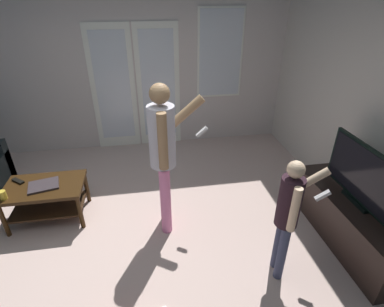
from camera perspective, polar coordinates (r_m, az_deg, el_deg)
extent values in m
cube|color=beige|center=(3.29, -12.50, -17.92)|extent=(5.38, 5.04, 0.02)
cube|color=beige|center=(4.87, -13.54, 16.51)|extent=(5.38, 0.06, 2.74)
cube|color=white|center=(4.94, -14.99, 11.73)|extent=(0.69, 0.02, 2.01)
cube|color=silver|center=(4.91, -15.07, 12.24)|extent=(0.53, 0.01, 1.71)
cube|color=white|center=(4.92, -6.53, 12.46)|extent=(0.69, 0.02, 2.01)
cube|color=silver|center=(4.89, -6.55, 12.97)|extent=(0.53, 0.01, 1.71)
cube|color=white|center=(4.96, 5.49, 18.69)|extent=(0.74, 0.02, 1.38)
cube|color=silver|center=(4.94, 5.54, 18.66)|extent=(0.68, 0.01, 1.32)
cube|color=#311E0B|center=(3.71, -26.90, -5.81)|extent=(0.86, 0.56, 0.04)
cube|color=black|center=(3.86, -25.99, -9.19)|extent=(0.78, 0.48, 0.02)
cylinder|color=#311E0B|center=(3.80, -32.77, -10.96)|extent=(0.05, 0.05, 0.41)
cylinder|color=#311E0B|center=(3.54, -20.90, -10.72)|extent=(0.05, 0.05, 0.41)
cylinder|color=#311E0B|center=(4.16, -30.56, -6.77)|extent=(0.05, 0.05, 0.41)
cylinder|color=#311E0B|center=(3.93, -19.81, -6.23)|extent=(0.05, 0.05, 0.41)
cube|color=black|center=(3.56, 28.24, -11.49)|extent=(0.47, 1.52, 0.49)
cube|color=black|center=(3.41, 29.27, -8.03)|extent=(0.08, 0.35, 0.04)
cube|color=black|center=(3.26, 30.54, -3.70)|extent=(0.04, 1.00, 0.57)
cube|color=black|center=(3.25, 30.28, -3.74)|extent=(0.00, 0.95, 0.52)
cylinder|color=pink|center=(3.17, -5.14, -9.29)|extent=(0.11, 0.11, 0.81)
cylinder|color=pink|center=(3.31, -5.33, -7.42)|extent=(0.11, 0.11, 0.81)
cylinder|color=silver|center=(2.86, -5.87, 3.23)|extent=(0.26, 0.26, 0.63)
sphere|color=#9F7852|center=(2.70, -6.34, 11.51)|extent=(0.19, 0.19, 0.19)
cylinder|color=#9F7852|center=(2.68, -5.72, 2.28)|extent=(0.09, 0.09, 0.56)
cylinder|color=#9F7852|center=(2.98, -2.07, 7.23)|extent=(0.49, 0.10, 0.44)
cube|color=white|center=(3.08, 1.92, 4.25)|extent=(0.13, 0.04, 0.11)
cylinder|color=#3B405D|center=(2.89, 17.07, -18.11)|extent=(0.08, 0.08, 0.60)
cylinder|color=#3B405D|center=(2.98, 16.47, -16.31)|extent=(0.08, 0.08, 0.60)
cylinder|color=#2C1923|center=(2.59, 18.43, -8.95)|extent=(0.19, 0.19, 0.47)
sphere|color=beige|center=(2.42, 19.59, -2.94)|extent=(0.14, 0.14, 0.14)
cylinder|color=beige|center=(2.48, 19.29, -10.32)|extent=(0.07, 0.07, 0.41)
cylinder|color=beige|center=(2.68, 21.40, -5.36)|extent=(0.37, 0.14, 0.31)
cube|color=white|center=(2.81, 24.07, -7.46)|extent=(0.13, 0.06, 0.11)
cube|color=#382F33|center=(3.68, -26.91, -5.55)|extent=(0.36, 0.31, 0.02)
cylinder|color=gold|center=(3.66, -32.92, -6.82)|extent=(0.07, 0.07, 0.10)
cube|color=black|center=(3.90, -30.76, -4.61)|extent=(0.16, 0.15, 0.02)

